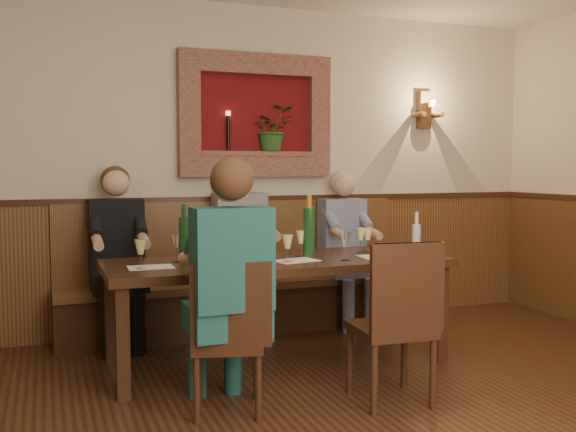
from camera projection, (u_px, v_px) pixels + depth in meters
name	position (u px, v px, depth m)	size (l,w,h in m)	color
room_shell	(424.00, 52.00, 2.74)	(6.04, 6.04, 2.82)	beige
wainscoting	(420.00, 351.00, 2.83)	(6.02, 6.02, 1.15)	#4C2F15
wall_niche	(260.00, 121.00, 5.57)	(1.36, 0.30, 1.06)	#630E0F
wall_sconce	(425.00, 111.00, 6.14)	(0.25, 0.20, 0.35)	#4C2F15
dining_table	(277.00, 269.00, 4.55)	(2.40, 0.90, 0.75)	#331D0F
bench	(240.00, 294.00, 5.46)	(3.00, 0.45, 1.11)	#381E0F
chair_near_left	(228.00, 368.00, 3.64)	(0.49, 0.49, 0.89)	#331D0F
chair_near_right	(392.00, 355.00, 3.81)	(0.46, 0.46, 0.98)	#331D0F
person_bench_left	(119.00, 273.00, 4.98)	(0.41, 0.51, 1.41)	black
person_bench_mid	(243.00, 263.00, 5.34)	(0.43, 0.53, 1.46)	#5F5957
person_bench_right	(346.00, 262.00, 5.68)	(0.40, 0.49, 1.37)	navy
person_chair_front	(228.00, 308.00, 3.63)	(0.43, 0.53, 1.45)	navy
spittoon_bucket	(260.00, 242.00, 4.50)	(0.23, 0.23, 0.26)	#B6220B
wine_bottle_green_a	(309.00, 231.00, 4.64)	(0.10, 0.10, 0.45)	#19471E
wine_bottle_green_b	(184.00, 238.00, 4.39)	(0.08, 0.08, 0.40)	#19471E
water_bottle	(416.00, 239.00, 4.65)	(0.06, 0.06, 0.33)	silver
tasting_sheet_a	(151.00, 267.00, 4.16)	(0.29, 0.21, 0.00)	white
tasting_sheet_b	(296.00, 260.00, 4.46)	(0.30, 0.21, 0.00)	white
tasting_sheet_c	(382.00, 257.00, 4.66)	(0.32, 0.23, 0.00)	white
tasting_sheet_d	(219.00, 268.00, 4.14)	(0.25, 0.18, 0.00)	white
wine_glass_0	(141.00, 254.00, 4.08)	(0.08, 0.08, 0.19)	#F0EE8F
wine_glass_1	(177.00, 248.00, 4.41)	(0.08, 0.08, 0.19)	white
wine_glass_2	(218.00, 253.00, 4.13)	(0.08, 0.08, 0.19)	#F0EE8F
wine_glass_3	(226.00, 246.00, 4.49)	(0.08, 0.08, 0.19)	white
wine_glass_4	(287.00, 249.00, 4.37)	(0.08, 0.08, 0.19)	#F0EE8F
wine_glass_5	(301.00, 243.00, 4.67)	(0.08, 0.08, 0.19)	#F0EE8F
wine_glass_6	(346.00, 247.00, 4.49)	(0.08, 0.08, 0.19)	white
wine_glass_7	(361.00, 240.00, 4.89)	(0.08, 0.08, 0.19)	#F0EE8F
wine_glass_8	(417.00, 243.00, 4.71)	(0.08, 0.08, 0.19)	white
wine_glass_9	(261.00, 252.00, 4.22)	(0.08, 0.08, 0.19)	#F0EE8F
wine_glass_10	(368.00, 240.00, 4.89)	(0.08, 0.08, 0.19)	#F0EE8F
wine_glass_11	(246.00, 244.00, 4.61)	(0.08, 0.08, 0.19)	#F0EE8F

